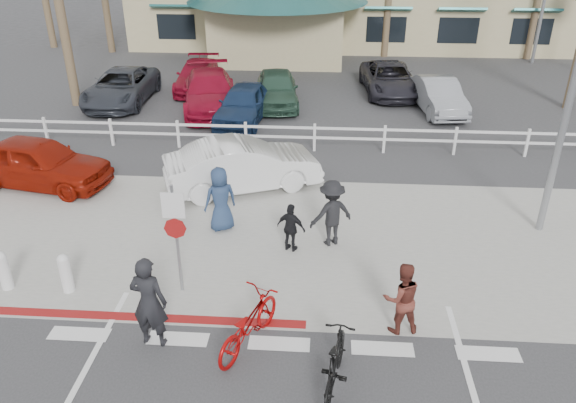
# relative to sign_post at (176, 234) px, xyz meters

# --- Properties ---
(ground) EXTENTS (140.00, 140.00, 0.00)m
(ground) POSITION_rel_sign_post_xyz_m (2.30, -2.20, -1.45)
(ground) COLOR #333335
(sidewalk_plaza) EXTENTS (22.00, 7.00, 0.01)m
(sidewalk_plaza) POSITION_rel_sign_post_xyz_m (2.30, 2.30, -1.44)
(sidewalk_plaza) COLOR gray
(sidewalk_plaza) RESTS_ON ground
(cross_street) EXTENTS (40.00, 5.00, 0.01)m
(cross_street) POSITION_rel_sign_post_xyz_m (2.30, 6.30, -1.45)
(cross_street) COLOR #333335
(cross_street) RESTS_ON ground
(parking_lot) EXTENTS (50.00, 16.00, 0.01)m
(parking_lot) POSITION_rel_sign_post_xyz_m (2.30, 15.80, -1.45)
(parking_lot) COLOR #333335
(parking_lot) RESTS_ON ground
(curb_red) EXTENTS (7.00, 0.25, 0.02)m
(curb_red) POSITION_rel_sign_post_xyz_m (-0.70, -1.00, -1.44)
(curb_red) COLOR maroon
(curb_red) RESTS_ON ground
(rail_fence) EXTENTS (29.40, 0.16, 1.00)m
(rail_fence) POSITION_rel_sign_post_xyz_m (2.80, 8.30, -0.95)
(rail_fence) COLOR silver
(rail_fence) RESTS_ON ground
(sign_post) EXTENTS (0.50, 0.10, 2.90)m
(sign_post) POSITION_rel_sign_post_xyz_m (0.00, 0.00, 0.00)
(sign_post) COLOR gray
(sign_post) RESTS_ON ground
(bollard_0) EXTENTS (0.26, 0.26, 0.95)m
(bollard_0) POSITION_rel_sign_post_xyz_m (-2.50, -0.20, -0.97)
(bollard_0) COLOR silver
(bollard_0) RESTS_ON ground
(bollard_1) EXTENTS (0.26, 0.26, 0.95)m
(bollard_1) POSITION_rel_sign_post_xyz_m (-3.90, -0.20, -0.97)
(bollard_1) COLOR silver
(bollard_1) RESTS_ON ground
(bike_red) EXTENTS (1.47, 2.12, 1.06)m
(bike_red) POSITION_rel_sign_post_xyz_m (1.71, -1.65, -0.92)
(bike_red) COLOR #940606
(bike_red) RESTS_ON ground
(rider_red) EXTENTS (0.76, 0.55, 1.95)m
(rider_red) POSITION_rel_sign_post_xyz_m (-0.14, -1.71, -0.47)
(rider_red) COLOR black
(rider_red) RESTS_ON ground
(bike_black) EXTENTS (0.86, 1.92, 1.12)m
(bike_black) POSITION_rel_sign_post_xyz_m (3.37, -2.62, -0.89)
(bike_black) COLOR black
(bike_black) RESTS_ON ground
(rider_black) EXTENTS (0.85, 0.71, 1.56)m
(rider_black) POSITION_rel_sign_post_xyz_m (4.66, -1.00, -0.67)
(rider_black) COLOR maroon
(rider_black) RESTS_ON ground
(pedestrian_a) EXTENTS (1.29, 1.09, 1.74)m
(pedestrian_a) POSITION_rel_sign_post_xyz_m (3.28, 2.21, -0.58)
(pedestrian_a) COLOR black
(pedestrian_a) RESTS_ON ground
(pedestrian_child) EXTENTS (0.81, 0.57, 1.27)m
(pedestrian_child) POSITION_rel_sign_post_xyz_m (2.31, 1.82, -0.81)
(pedestrian_child) COLOR black
(pedestrian_child) RESTS_ON ground
(pedestrian_b) EXTENTS (1.02, 0.91, 1.75)m
(pedestrian_b) POSITION_rel_sign_post_xyz_m (0.41, 2.75, -0.58)
(pedestrian_b) COLOR navy
(pedestrian_b) RESTS_ON ground
(car_white_sedan) EXTENTS (4.87, 3.21, 1.52)m
(car_white_sedan) POSITION_rel_sign_post_xyz_m (0.65, 5.20, -0.69)
(car_white_sedan) COLOR silver
(car_white_sedan) RESTS_ON ground
(car_red_compact) EXTENTS (4.68, 2.58, 1.51)m
(car_red_compact) POSITION_rel_sign_post_xyz_m (-5.55, 5.00, -0.70)
(car_red_compact) COLOR maroon
(car_red_compact) RESTS_ON ground
(lot_car_0) EXTENTS (2.40, 5.11, 1.41)m
(lot_car_0) POSITION_rel_sign_post_xyz_m (-5.81, 13.24, -0.74)
(lot_car_0) COLOR #2D313A
(lot_car_0) RESTS_ON ground
(lot_car_1) EXTENTS (3.27, 5.66, 1.54)m
(lot_car_1) POSITION_rel_sign_post_xyz_m (-1.81, 12.60, -0.68)
(lot_car_1) COLOR maroon
(lot_car_1) RESTS_ON ground
(lot_car_2) EXTENTS (2.18, 4.39, 1.44)m
(lot_car_2) POSITION_rel_sign_post_xyz_m (-0.19, 11.24, -0.73)
(lot_car_2) COLOR navy
(lot_car_2) RESTS_ON ground
(lot_car_3) EXTENTS (1.98, 4.31, 1.37)m
(lot_car_3) POSITION_rel_sign_post_xyz_m (7.69, 12.96, -0.76)
(lot_car_3) COLOR gray
(lot_car_3) RESTS_ON ground
(lot_car_4) EXTENTS (2.01, 4.47, 1.27)m
(lot_car_4) POSITION_rel_sign_post_xyz_m (-2.94, 15.50, -0.81)
(lot_car_4) COLOR maroon
(lot_car_4) RESTS_ON ground
(lot_car_5) EXTENTS (2.63, 5.02, 1.35)m
(lot_car_5) POSITION_rel_sign_post_xyz_m (5.91, 15.47, -0.78)
(lot_car_5) COLOR #24222B
(lot_car_5) RESTS_ON ground
(lot_car_6) EXTENTS (2.23, 4.50, 1.47)m
(lot_car_6) POSITION_rel_sign_post_xyz_m (0.95, 13.38, -0.71)
(lot_car_6) COLOR #294939
(lot_car_6) RESTS_ON ground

